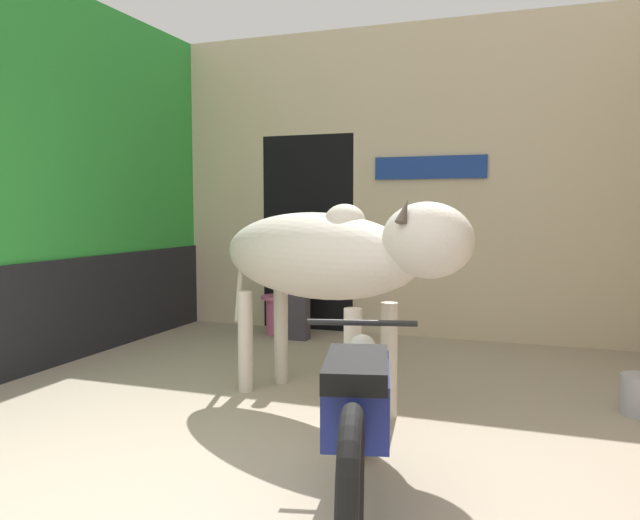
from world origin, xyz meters
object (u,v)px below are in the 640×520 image
Objects in this scene: cow at (327,258)px; plastic_stool at (278,314)px; motorcycle_near at (358,411)px; shopkeeper_seated at (298,274)px.

cow reaches higher than plastic_stool.
cow reaches higher than motorcycle_near.
shopkeeper_seated reaches higher than plastic_stool.
cow is at bearing -63.56° from shopkeeper_seated.
motorcycle_near is 4.39× the size of plastic_stool.
plastic_stool is (-1.88, 3.40, -0.21)m from motorcycle_near.
motorcycle_near is 1.45× the size of shopkeeper_seated.
shopkeeper_seated is at bearing 115.97° from motorcycle_near.
motorcycle_near is 3.89m from plastic_stool.
cow is 1.16× the size of motorcycle_near.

